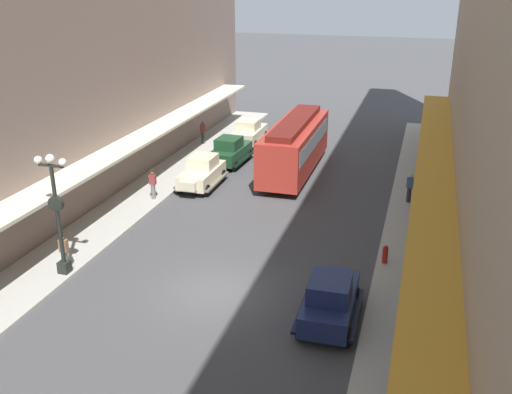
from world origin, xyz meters
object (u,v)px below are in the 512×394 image
object	(u,v)px
parked_car_1	(202,171)
pedestrian_2	(153,184)
pedestrian_0	(203,132)
parked_car_2	(230,150)
parked_car_0	(330,298)
parked_car_3	(249,131)
pedestrian_3	(64,251)
lamp_post_with_clock	(57,210)
pedestrian_1	(410,188)
fire_hydrant	(385,254)
streetcar	(295,144)

from	to	relation	value
parked_car_1	pedestrian_2	distance (m)	3.42
pedestrian_0	parked_car_2	bearing A→B (deg)	-47.14
parked_car_0	parked_car_1	distance (m)	15.34
parked_car_3	pedestrian_0	size ratio (longest dim) A/B	2.60
parked_car_3	pedestrian_3	distance (m)	21.08
parked_car_2	pedestrian_2	size ratio (longest dim) A/B	2.58
lamp_post_with_clock	pedestrian_1	world-z (taller)	lamp_post_with_clock
fire_hydrant	pedestrian_3	world-z (taller)	pedestrian_3
lamp_post_with_clock	fire_hydrant	world-z (taller)	lamp_post_with_clock
parked_car_3	streetcar	distance (m)	7.30
streetcar	fire_hydrant	bearing A→B (deg)	-59.19
lamp_post_with_clock	pedestrian_0	xyz separation A→B (m)	(-1.60, 19.88, -2.00)
pedestrian_0	pedestrian_3	size ratio (longest dim) A/B	0.98
parked_car_1	pedestrian_0	distance (m)	8.76
parked_car_2	pedestrian_0	world-z (taller)	parked_car_2
parked_car_2	parked_car_3	bearing A→B (deg)	92.37
pedestrian_1	parked_car_1	bearing A→B (deg)	-177.30
parked_car_1	pedestrian_1	bearing A→B (deg)	2.70
parked_car_0	pedestrian_2	size ratio (longest dim) A/B	2.57
lamp_post_with_clock	fire_hydrant	bearing A→B (deg)	20.23
lamp_post_with_clock	pedestrian_1	xyz separation A→B (m)	(13.38, 12.26, -2.00)
parked_car_0	pedestrian_3	bearing A→B (deg)	177.82
parked_car_0	lamp_post_with_clock	bearing A→B (deg)	178.84
parked_car_0	pedestrian_1	xyz separation A→B (m)	(2.20, 12.49, 0.05)
parked_car_1	parked_car_2	xyz separation A→B (m)	(0.19, 4.59, 0.00)
fire_hydrant	pedestrian_0	world-z (taller)	pedestrian_0
parked_car_0	parked_car_3	world-z (taller)	same
parked_car_3	parked_car_1	bearing A→B (deg)	-89.90
parked_car_1	streetcar	bearing A→B (deg)	40.57
parked_car_1	pedestrian_2	size ratio (longest dim) A/B	2.56
pedestrian_1	parked_car_0	bearing A→B (deg)	-99.97
pedestrian_0	lamp_post_with_clock	bearing A→B (deg)	-85.40
pedestrian_2	lamp_post_with_clock	bearing A→B (deg)	-88.85
pedestrian_0	pedestrian_3	xyz separation A→B (m)	(1.53, -19.68, 0.02)
streetcar	pedestrian_0	size ratio (longest dim) A/B	5.86
parked_car_1	parked_car_0	bearing A→B (deg)	-51.05
fire_hydrant	pedestrian_0	distance (m)	20.89
pedestrian_1	pedestrian_2	distance (m)	14.00
streetcar	pedestrian_1	bearing A→B (deg)	-25.51
parked_car_3	lamp_post_with_clock	xyz separation A→B (m)	(-1.52, -21.22, 2.04)
pedestrian_2	pedestrian_0	bearing A→B (deg)	97.29
parked_car_0	parked_car_1	xyz separation A→B (m)	(-9.64, 11.93, 0.00)
parked_car_1	pedestrian_3	world-z (taller)	parked_car_1
streetcar	pedestrian_3	size ratio (longest dim) A/B	5.76
pedestrian_1	parked_car_3	bearing A→B (deg)	142.94
streetcar	pedestrian_0	distance (m)	8.90
lamp_post_with_clock	pedestrian_3	distance (m)	1.98
parked_car_0	parked_car_2	bearing A→B (deg)	119.78
streetcar	pedestrian_3	xyz separation A→B (m)	(-6.26, -15.49, -0.89)
lamp_post_with_clock	streetcar	bearing A→B (deg)	68.45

